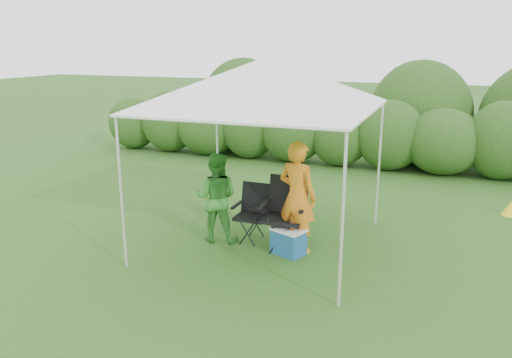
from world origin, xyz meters
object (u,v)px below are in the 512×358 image
(canopy, at_px, (265,83))
(cooler, at_px, (288,241))
(woman, at_px, (216,197))
(man, at_px, (297,197))
(chair_right, at_px, (286,208))
(chair_left, at_px, (254,209))

(canopy, height_order, cooler, canopy)
(woman, relative_size, cooler, 2.49)
(man, bearing_deg, cooler, 83.04)
(chair_right, xyz_separation_m, man, (0.21, -0.11, 0.23))
(canopy, distance_m, chair_right, 1.88)
(canopy, bearing_deg, chair_left, 154.42)
(chair_right, distance_m, woman, 1.09)
(canopy, relative_size, woman, 2.19)
(chair_left, bearing_deg, man, -15.45)
(chair_right, height_order, man, man)
(woman, bearing_deg, chair_right, 177.82)
(chair_right, distance_m, chair_left, 0.57)
(chair_right, relative_size, man, 0.64)
(man, distance_m, cooler, 0.66)
(canopy, distance_m, chair_left, 1.97)
(chair_left, relative_size, man, 0.53)
(chair_right, xyz_separation_m, woman, (-1.08, -0.17, 0.10))
(chair_left, bearing_deg, canopy, -26.03)
(woman, bearing_deg, cooler, 163.84)
(canopy, height_order, chair_left, canopy)
(canopy, bearing_deg, man, -10.64)
(chair_left, bearing_deg, woman, -153.84)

